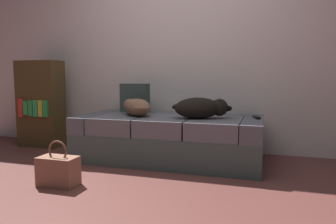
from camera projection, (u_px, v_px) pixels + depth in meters
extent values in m
plane|color=brown|center=(125.00, 198.00, 2.34)|extent=(10.00, 10.00, 0.00)
cube|color=silver|center=(184.00, 35.00, 3.86)|extent=(6.40, 0.10, 2.80)
cube|color=#42534F|center=(169.00, 146.00, 3.41)|extent=(1.94, 0.91, 0.30)
cube|color=#555862|center=(97.00, 121.00, 3.64)|extent=(0.20, 0.91, 0.18)
cube|color=#555862|center=(253.00, 128.00, 3.13)|extent=(0.20, 0.91, 0.18)
cube|color=#555862|center=(178.00, 120.00, 3.72)|extent=(1.54, 0.20, 0.18)
cube|color=slate|center=(122.00, 124.00, 3.44)|extent=(0.50, 0.69, 0.18)
cube|color=slate|center=(167.00, 126.00, 3.29)|extent=(0.50, 0.69, 0.18)
cube|color=slate|center=(216.00, 128.00, 3.14)|extent=(0.50, 0.69, 0.18)
ellipsoid|color=#8E6347|center=(138.00, 107.00, 3.38)|extent=(0.46, 0.44, 0.19)
sphere|color=#8E6347|center=(130.00, 106.00, 3.55)|extent=(0.15, 0.15, 0.15)
ellipsoid|color=brown|center=(128.00, 106.00, 3.61)|extent=(0.10, 0.10, 0.05)
cone|color=brown|center=(127.00, 101.00, 3.52)|extent=(0.04, 0.04, 0.04)
cone|color=brown|center=(133.00, 100.00, 3.56)|extent=(0.04, 0.04, 0.04)
ellipsoid|color=#8E6347|center=(141.00, 108.00, 3.20)|extent=(0.17, 0.09, 0.04)
ellipsoid|color=black|center=(198.00, 108.00, 3.17)|extent=(0.53, 0.40, 0.21)
sphere|color=black|center=(219.00, 107.00, 3.18)|extent=(0.17, 0.17, 0.17)
ellipsoid|color=black|center=(227.00, 108.00, 3.18)|extent=(0.12, 0.10, 0.06)
cone|color=black|center=(219.00, 101.00, 3.22)|extent=(0.04, 0.04, 0.05)
cone|color=black|center=(220.00, 101.00, 3.13)|extent=(0.04, 0.04, 0.05)
ellipsoid|color=black|center=(176.00, 107.00, 3.21)|extent=(0.08, 0.19, 0.05)
cube|color=black|center=(257.00, 117.00, 3.19)|extent=(0.08, 0.16, 0.02)
cube|color=#364441|center=(135.00, 98.00, 3.75)|extent=(0.35, 0.14, 0.34)
cube|color=#915E48|center=(58.00, 171.00, 2.60)|extent=(0.32, 0.18, 0.24)
torus|color=brown|center=(58.00, 151.00, 2.58)|extent=(0.18, 0.02, 0.18)
cube|color=#4A371C|center=(41.00, 104.00, 4.08)|extent=(0.56, 0.28, 1.10)
cube|color=red|center=(21.00, 108.00, 3.99)|extent=(0.06, 0.02, 0.23)
cube|color=green|center=(26.00, 108.00, 3.97)|extent=(0.06, 0.02, 0.18)
cube|color=green|center=(30.00, 108.00, 3.95)|extent=(0.06, 0.02, 0.20)
cube|color=green|center=(35.00, 108.00, 3.93)|extent=(0.06, 0.02, 0.21)
cube|color=gold|center=(40.00, 109.00, 3.91)|extent=(0.06, 0.02, 0.20)
cube|color=green|center=(46.00, 109.00, 3.88)|extent=(0.06, 0.02, 0.20)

